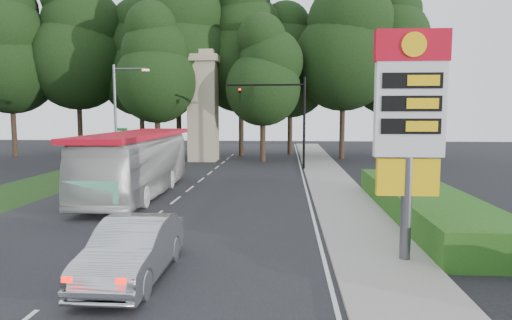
# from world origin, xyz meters

# --- Properties ---
(ground) EXTENTS (120.00, 120.00, 0.00)m
(ground) POSITION_xyz_m (0.00, 0.00, 0.00)
(ground) COLOR black
(ground) RESTS_ON ground
(road_surface) EXTENTS (14.00, 80.00, 0.02)m
(road_surface) POSITION_xyz_m (0.00, 12.00, 0.01)
(road_surface) COLOR black
(road_surface) RESTS_ON ground
(sidewalk_right) EXTENTS (3.00, 80.00, 0.12)m
(sidewalk_right) POSITION_xyz_m (8.50, 12.00, 0.06)
(sidewalk_right) COLOR gray
(sidewalk_right) RESTS_ON ground
(grass_verge_left) EXTENTS (5.00, 50.00, 0.02)m
(grass_verge_left) POSITION_xyz_m (-9.50, 18.00, 0.01)
(grass_verge_left) COLOR #193814
(grass_verge_left) RESTS_ON ground
(hedge) EXTENTS (3.00, 14.00, 1.20)m
(hedge) POSITION_xyz_m (11.50, 8.00, 0.60)
(hedge) COLOR #224F15
(hedge) RESTS_ON ground
(gas_station_pylon) EXTENTS (2.10, 0.45, 6.85)m
(gas_station_pylon) POSITION_xyz_m (9.20, 1.99, 4.45)
(gas_station_pylon) COLOR #59595E
(gas_station_pylon) RESTS_ON ground
(traffic_signal_mast) EXTENTS (6.10, 0.35, 7.20)m
(traffic_signal_mast) POSITION_xyz_m (5.68, 24.00, 4.67)
(traffic_signal_mast) COLOR black
(traffic_signal_mast) RESTS_ON ground
(streetlight_signs) EXTENTS (2.75, 0.98, 8.00)m
(streetlight_signs) POSITION_xyz_m (-6.99, 22.01, 4.44)
(streetlight_signs) COLOR #59595E
(streetlight_signs) RESTS_ON ground
(monument) EXTENTS (3.00, 3.00, 10.05)m
(monument) POSITION_xyz_m (-2.00, 30.00, 5.10)
(monument) COLOR tan
(monument) RESTS_ON ground
(tree_far_west) EXTENTS (8.96, 8.96, 17.60)m
(tree_far_west) POSITION_xyz_m (-22.00, 33.00, 10.68)
(tree_far_west) COLOR #2D2116
(tree_far_west) RESTS_ON ground
(tree_west_mid) EXTENTS (9.80, 9.80, 19.25)m
(tree_west_mid) POSITION_xyz_m (-16.00, 35.00, 11.69)
(tree_west_mid) COLOR #2D2116
(tree_west_mid) RESTS_ON ground
(tree_west_near) EXTENTS (8.40, 8.40, 16.50)m
(tree_west_near) POSITION_xyz_m (-10.00, 37.00, 10.02)
(tree_west_near) COLOR #2D2116
(tree_west_near) RESTS_ON ground
(tree_center_left) EXTENTS (10.08, 10.08, 19.80)m
(tree_center_left) POSITION_xyz_m (-5.00, 33.00, 12.02)
(tree_center_left) COLOR #2D2116
(tree_center_left) RESTS_ON ground
(tree_center_right) EXTENTS (9.24, 9.24, 18.15)m
(tree_center_right) POSITION_xyz_m (1.00, 35.00, 11.02)
(tree_center_right) COLOR #2D2116
(tree_center_right) RESTS_ON ground
(tree_east_near) EXTENTS (8.12, 8.12, 15.95)m
(tree_east_near) POSITION_xyz_m (6.00, 37.00, 9.68)
(tree_east_near) COLOR #2D2116
(tree_east_near) RESTS_ON ground
(tree_east_mid) EXTENTS (9.52, 9.52, 18.70)m
(tree_east_mid) POSITION_xyz_m (11.00, 33.00, 11.35)
(tree_east_mid) COLOR #2D2116
(tree_east_mid) RESTS_ON ground
(tree_far_east) EXTENTS (8.68, 8.68, 17.05)m
(tree_far_east) POSITION_xyz_m (16.00, 35.00, 10.35)
(tree_far_east) COLOR #2D2116
(tree_far_east) RESTS_ON ground
(tree_monument_left) EXTENTS (7.28, 7.28, 14.30)m
(tree_monument_left) POSITION_xyz_m (-6.00, 29.00, 8.68)
(tree_monument_left) COLOR #2D2116
(tree_monument_left) RESTS_ON ground
(tree_monument_right) EXTENTS (6.72, 6.72, 13.20)m
(tree_monument_right) POSITION_xyz_m (3.50, 29.50, 8.01)
(tree_monument_right) COLOR #2D2116
(tree_monument_right) RESTS_ON ground
(transit_bus) EXTENTS (3.29, 12.35, 3.41)m
(transit_bus) POSITION_xyz_m (-2.41, 12.35, 1.71)
(transit_bus) COLOR silver
(transit_bus) RESTS_ON ground
(sedan_silver) EXTENTS (1.74, 4.93, 1.62)m
(sedan_silver) POSITION_xyz_m (1.50, 0.17, 0.81)
(sedan_silver) COLOR #AAACB2
(sedan_silver) RESTS_ON ground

